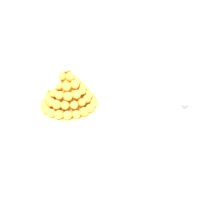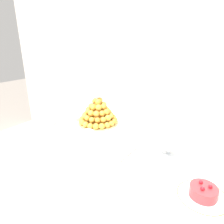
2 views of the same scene
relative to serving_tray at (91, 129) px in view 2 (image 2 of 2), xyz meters
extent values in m
cube|color=silver|center=(0.27, 0.92, 0.47)|extent=(4.80, 0.10, 2.50)
cylinder|color=brown|center=(-0.34, 0.32, -0.40)|extent=(0.04, 0.04, 0.75)
cube|color=brown|center=(0.27, -0.08, -0.02)|extent=(1.33, 0.93, 0.02)
cube|color=white|center=(0.27, -0.08, -0.01)|extent=(1.39, 0.99, 0.00)
cube|color=white|center=(0.27, 0.41, -0.16)|extent=(1.39, 0.01, 0.30)
cube|color=white|center=(-0.43, -0.08, -0.16)|extent=(0.01, 0.99, 0.30)
cube|color=white|center=(0.00, 0.00, 0.00)|extent=(0.67, 0.40, 0.01)
cube|color=white|center=(0.00, -0.20, 0.01)|extent=(0.67, 0.01, 0.02)
cube|color=white|center=(0.00, 0.20, 0.01)|extent=(0.67, 0.01, 0.02)
cube|color=white|center=(-0.34, 0.00, 0.01)|extent=(0.01, 0.40, 0.02)
cube|color=white|center=(0.34, 0.00, 0.01)|extent=(0.01, 0.40, 0.02)
cylinder|color=white|center=(0.00, 0.00, 0.00)|extent=(0.37, 0.37, 0.00)
cylinder|color=tan|center=(-0.02, 0.09, 0.01)|extent=(0.26, 0.26, 0.01)
cone|color=#C1812C|center=(-0.02, 0.09, 0.09)|extent=(0.18, 0.18, 0.16)
sphere|color=gold|center=(0.09, 0.09, 0.03)|extent=(0.04, 0.04, 0.04)
sphere|color=gold|center=(0.08, 0.12, 0.03)|extent=(0.04, 0.04, 0.04)
sphere|color=gold|center=(0.07, 0.15, 0.03)|extent=(0.03, 0.03, 0.03)
sphere|color=gold|center=(0.04, 0.18, 0.03)|extent=(0.04, 0.04, 0.04)
sphere|color=gold|center=(0.01, 0.19, 0.03)|extent=(0.04, 0.04, 0.04)
sphere|color=gold|center=(-0.03, 0.19, 0.03)|extent=(0.03, 0.03, 0.03)
sphere|color=gold|center=(-0.06, 0.19, 0.03)|extent=(0.04, 0.04, 0.04)
sphere|color=gold|center=(-0.09, 0.17, 0.03)|extent=(0.03, 0.03, 0.03)
sphere|color=gold|center=(-0.11, 0.14, 0.03)|extent=(0.03, 0.03, 0.03)
sphere|color=gold|center=(-0.12, 0.10, 0.03)|extent=(0.03, 0.03, 0.03)
sphere|color=gold|center=(-0.12, 0.07, 0.03)|extent=(0.04, 0.04, 0.04)
sphere|color=gold|center=(-0.11, 0.04, 0.03)|extent=(0.04, 0.04, 0.04)
sphere|color=gold|center=(-0.09, 0.01, 0.03)|extent=(0.03, 0.03, 0.03)
sphere|color=gold|center=(-0.06, -0.01, 0.03)|extent=(0.04, 0.04, 0.04)
sphere|color=gold|center=(-0.03, -0.02, 0.03)|extent=(0.04, 0.04, 0.04)
sphere|color=gold|center=(0.01, -0.02, 0.03)|extent=(0.04, 0.04, 0.04)
sphere|color=gold|center=(0.04, 0.00, 0.03)|extent=(0.04, 0.04, 0.04)
sphere|color=gold|center=(0.07, 0.02, 0.03)|extent=(0.04, 0.04, 0.04)
sphere|color=gold|center=(0.08, 0.05, 0.03)|extent=(0.04, 0.04, 0.04)
sphere|color=gold|center=(0.06, 0.12, 0.06)|extent=(0.03, 0.03, 0.03)
sphere|color=gold|center=(0.04, 0.15, 0.06)|extent=(0.03, 0.03, 0.03)
sphere|color=gold|center=(0.01, 0.17, 0.06)|extent=(0.04, 0.04, 0.04)
sphere|color=gold|center=(-0.02, 0.17, 0.06)|extent=(0.04, 0.04, 0.04)
sphere|color=gold|center=(-0.05, 0.16, 0.06)|extent=(0.04, 0.04, 0.04)
sphere|color=gold|center=(-0.08, 0.14, 0.06)|extent=(0.04, 0.04, 0.04)
sphere|color=gold|center=(-0.10, 0.11, 0.06)|extent=(0.04, 0.04, 0.04)
sphere|color=gold|center=(-0.10, 0.08, 0.06)|extent=(0.04, 0.04, 0.04)
sphere|color=gold|center=(-0.09, 0.04, 0.06)|extent=(0.04, 0.04, 0.04)
sphere|color=gold|center=(-0.06, 0.02, 0.06)|extent=(0.04, 0.04, 0.04)
sphere|color=gold|center=(-0.03, 0.00, 0.06)|extent=(0.04, 0.04, 0.04)
sphere|color=gold|center=(0.00, 0.00, 0.06)|extent=(0.03, 0.03, 0.03)
sphere|color=gold|center=(0.04, 0.02, 0.06)|extent=(0.03, 0.03, 0.03)
sphere|color=gold|center=(0.06, 0.05, 0.06)|extent=(0.03, 0.03, 0.03)
sphere|color=gold|center=(0.07, 0.08, 0.06)|extent=(0.04, 0.04, 0.04)
sphere|color=gold|center=(0.03, 0.13, 0.09)|extent=(0.03, 0.03, 0.03)
sphere|color=gold|center=(0.00, 0.15, 0.09)|extent=(0.03, 0.03, 0.03)
sphere|color=gold|center=(-0.03, 0.15, 0.09)|extent=(0.04, 0.04, 0.04)
sphere|color=gold|center=(-0.06, 0.13, 0.09)|extent=(0.04, 0.04, 0.04)
sphere|color=gold|center=(-0.08, 0.10, 0.09)|extent=(0.03, 0.03, 0.03)
sphere|color=gold|center=(-0.07, 0.06, 0.09)|extent=(0.04, 0.04, 0.04)
sphere|color=gold|center=(-0.05, 0.03, 0.09)|extent=(0.04, 0.04, 0.04)
sphere|color=gold|center=(-0.02, 0.02, 0.09)|extent=(0.04, 0.04, 0.04)
sphere|color=gold|center=(0.02, 0.03, 0.09)|extent=(0.04, 0.04, 0.04)
sphere|color=gold|center=(0.04, 0.06, 0.09)|extent=(0.03, 0.03, 0.03)
sphere|color=gold|center=(0.05, 0.10, 0.09)|extent=(0.04, 0.04, 0.04)
sphere|color=gold|center=(0.00, 0.12, 0.12)|extent=(0.04, 0.04, 0.04)
sphere|color=gold|center=(-0.03, 0.12, 0.12)|extent=(0.03, 0.03, 0.03)
sphere|color=gold|center=(-0.06, 0.10, 0.12)|extent=(0.04, 0.04, 0.04)
sphere|color=gold|center=(-0.05, 0.06, 0.12)|extent=(0.04, 0.04, 0.04)
sphere|color=gold|center=(-0.02, 0.05, 0.12)|extent=(0.04, 0.04, 0.04)
sphere|color=gold|center=(0.01, 0.06, 0.13)|extent=(0.04, 0.04, 0.04)
sphere|color=gold|center=(0.02, 0.09, 0.12)|extent=(0.04, 0.04, 0.04)
sphere|color=gold|center=(-0.01, 0.10, 0.16)|extent=(0.04, 0.04, 0.04)
sphere|color=gold|center=(-0.03, 0.08, 0.16)|extent=(0.03, 0.03, 0.03)
sphere|color=gold|center=(0.00, 0.08, 0.15)|extent=(0.04, 0.04, 0.04)
sphere|color=white|center=(-0.02, 0.09, 0.19)|extent=(0.03, 0.03, 0.03)
cylinder|color=silver|center=(-0.26, -0.10, 0.03)|extent=(0.05, 0.05, 0.05)
cylinder|color=#F4EAC6|center=(-0.26, -0.10, 0.01)|extent=(0.05, 0.05, 0.02)
cylinder|color=white|center=(-0.26, -0.10, 0.03)|extent=(0.05, 0.05, 0.01)
sphere|color=brown|center=(-0.26, -0.11, 0.04)|extent=(0.01, 0.01, 0.01)
cylinder|color=silver|center=(-0.08, -0.11, 0.03)|extent=(0.06, 0.06, 0.05)
cylinder|color=#F4EAC6|center=(-0.08, -0.11, 0.01)|extent=(0.05, 0.05, 0.02)
cylinder|color=white|center=(-0.08, -0.11, 0.03)|extent=(0.05, 0.05, 0.02)
sphere|color=brown|center=(-0.09, -0.11, 0.04)|extent=(0.02, 0.02, 0.02)
cylinder|color=silver|center=(0.08, -0.12, 0.03)|extent=(0.05, 0.05, 0.05)
cylinder|color=#F4EAC6|center=(0.08, -0.12, 0.01)|extent=(0.05, 0.05, 0.02)
cylinder|color=white|center=(0.08, -0.12, 0.03)|extent=(0.05, 0.05, 0.02)
sphere|color=brown|center=(0.08, -0.12, 0.05)|extent=(0.01, 0.01, 0.01)
cylinder|color=silver|center=(0.26, -0.10, 0.03)|extent=(0.06, 0.06, 0.05)
cylinder|color=#F4EAC6|center=(0.26, -0.10, 0.01)|extent=(0.05, 0.05, 0.02)
cylinder|color=white|center=(0.26, -0.10, 0.03)|extent=(0.05, 0.05, 0.01)
sphere|color=brown|center=(0.25, -0.11, 0.04)|extent=(0.02, 0.02, 0.02)
cylinder|color=white|center=(-0.20, 0.02, 0.01)|extent=(0.10, 0.10, 0.02)
cylinder|color=#F2CC59|center=(-0.20, 0.02, 0.02)|extent=(0.09, 0.09, 0.00)
cylinder|color=white|center=(0.49, 0.01, 0.00)|extent=(0.11, 0.11, 0.01)
cylinder|color=white|center=(0.49, 0.01, 0.03)|extent=(0.02, 0.02, 0.05)
cylinder|color=white|center=(0.49, 0.01, 0.14)|extent=(0.13, 0.13, 0.17)
cylinder|color=#72B2E0|center=(0.52, 0.01, 0.07)|extent=(0.06, 0.04, 0.06)
cylinder|color=pink|center=(0.49, 0.03, 0.07)|extent=(0.05, 0.05, 0.04)
cylinder|color=pink|center=(0.46, 0.01, 0.07)|extent=(0.04, 0.05, 0.03)
cylinder|color=#D199D8|center=(0.49, -0.01, 0.07)|extent=(0.05, 0.05, 0.04)
cylinder|color=#9ED860|center=(0.50, 0.02, 0.09)|extent=(0.06, 0.05, 0.06)
cylinder|color=#F9A54C|center=(0.47, 0.04, 0.09)|extent=(0.06, 0.05, 0.06)
cylinder|color=#E54C47|center=(0.47, 0.00, 0.09)|extent=(0.05, 0.05, 0.04)
cylinder|color=#D199D8|center=(0.51, -0.01, 0.09)|extent=(0.05, 0.04, 0.04)
cylinder|color=#E54C47|center=(0.49, 0.03, 0.11)|extent=(0.04, 0.04, 0.04)
cylinder|color=#F9A54C|center=(0.47, 0.02, 0.11)|extent=(0.06, 0.05, 0.05)
cylinder|color=#D199D8|center=(0.48, -0.01, 0.11)|extent=(0.05, 0.05, 0.04)
cylinder|color=#72B2E0|center=(0.52, 0.01, 0.11)|extent=(0.06, 0.04, 0.06)
cylinder|color=#D199D8|center=(0.48, 0.03, 0.14)|extent=(0.04, 0.05, 0.02)
cylinder|color=#D199D8|center=(0.46, 0.01, 0.14)|extent=(0.06, 0.05, 0.04)
cylinder|color=#72B2E0|center=(0.50, -0.01, 0.14)|extent=(0.05, 0.05, 0.05)
cylinder|color=yellow|center=(0.51, 0.02, 0.14)|extent=(0.05, 0.05, 0.05)
cylinder|color=brown|center=(0.47, 0.03, 0.16)|extent=(0.05, 0.05, 0.04)
cylinder|color=yellow|center=(0.48, -0.02, 0.16)|extent=(0.05, 0.05, 0.05)
cylinder|color=#E54C47|center=(0.51, 0.02, 0.16)|extent=(0.06, 0.05, 0.05)
cylinder|color=yellow|center=(0.47, 0.02, 0.18)|extent=(0.06, 0.05, 0.06)
cylinder|color=#D199D8|center=(0.49, 0.00, 0.18)|extent=(0.04, 0.05, 0.04)
cylinder|color=#9ED860|center=(0.51, 0.01, 0.18)|extent=(0.06, 0.05, 0.05)
cylinder|color=#E54C47|center=(0.49, 0.04, 0.18)|extent=(0.05, 0.05, 0.05)
cylinder|color=#E54C47|center=(0.47, 0.00, 0.20)|extent=(0.05, 0.04, 0.03)
cylinder|color=#9ED860|center=(0.52, 0.00, 0.20)|extent=(0.05, 0.05, 0.03)
cylinder|color=yellow|center=(0.49, 0.04, 0.20)|extent=(0.05, 0.05, 0.05)
cylinder|color=white|center=(0.69, -0.19, 0.00)|extent=(0.18, 0.18, 0.01)
torus|color=gold|center=(0.69, -0.19, 0.00)|extent=(0.17, 0.17, 0.00)
cylinder|color=red|center=(0.69, -0.19, 0.02)|extent=(0.09, 0.09, 0.04)
sphere|color=#A51923|center=(0.71, -0.18, 0.05)|extent=(0.01, 0.01, 0.01)
sphere|color=#A51923|center=(0.68, -0.18, 0.05)|extent=(0.01, 0.01, 0.01)
sphere|color=#A51923|center=(0.69, -0.21, 0.05)|extent=(0.01, 0.01, 0.01)
cylinder|color=silver|center=(-0.08, 0.09, 0.00)|extent=(0.06, 0.06, 0.00)
cylinder|color=silver|center=(-0.08, 0.09, 0.05)|extent=(0.01, 0.01, 0.10)
sphere|color=silver|center=(-0.08, 0.09, 0.13)|extent=(0.08, 0.08, 0.08)
cylinder|color=#EAE08C|center=(-0.08, 0.09, 0.12)|extent=(0.06, 0.06, 0.04)
camera|label=1|loc=(0.02, -0.87, 0.60)|focal=39.89mm
camera|label=2|loc=(0.76, -0.83, 0.52)|focal=31.75mm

